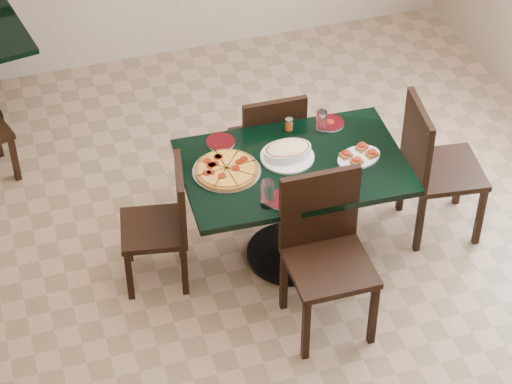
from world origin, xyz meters
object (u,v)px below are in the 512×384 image
object	(u,v)px
chair_left	(166,220)
lasagna_casserole	(287,151)
chair_far	(270,142)
chair_near	(325,245)
main_table	(293,188)
bruschetta_platter	(359,155)
pepperoni_pizza	(227,170)
chair_right	(432,162)
bread_basket	(315,184)

from	to	relation	value
chair_left	lasagna_casserole	xyz separation A→B (m)	(0.77, 0.01, 0.33)
chair_far	chair_near	bearing A→B (deg)	90.04
main_table	bruschetta_platter	size ratio (longest dim) A/B	4.15
chair_left	bruschetta_platter	size ratio (longest dim) A/B	2.56
pepperoni_pizza	chair_left	bearing A→B (deg)	178.24
main_table	bruschetta_platter	xyz separation A→B (m)	(0.39, -0.06, 0.21)
chair_right	chair_near	bearing A→B (deg)	126.99
chair_far	chair_left	size ratio (longest dim) A/B	1.06
chair_near	chair_left	world-z (taller)	chair_near
chair_far	chair_near	size ratio (longest dim) A/B	0.89
chair_left	bruschetta_platter	xyz separation A→B (m)	(1.17, -0.12, 0.31)
chair_right	chair_left	bearing A→B (deg)	95.19
chair_near	lasagna_casserole	xyz separation A→B (m)	(-0.03, 0.60, 0.23)
chair_far	chair_near	world-z (taller)	chair_near
chair_right	chair_left	distance (m)	1.71
chair_far	bruschetta_platter	world-z (taller)	chair_far
main_table	bread_basket	xyz separation A→B (m)	(0.04, -0.25, 0.22)
main_table	chair_far	distance (m)	0.57
pepperoni_pizza	lasagna_casserole	bearing A→B (deg)	3.62
chair_far	bread_basket	xyz separation A→B (m)	(0.01, -0.81, 0.29)
lasagna_casserole	bruschetta_platter	bearing A→B (deg)	-19.39
bruschetta_platter	lasagna_casserole	bearing A→B (deg)	144.75
chair_far	bruschetta_platter	size ratio (longest dim) A/B	2.71
chair_right	bruschetta_platter	xyz separation A→B (m)	(-0.53, -0.05, 0.22)
chair_far	lasagna_casserole	world-z (taller)	chair_far
chair_near	bread_basket	world-z (taller)	chair_near
chair_far	chair_left	world-z (taller)	chair_far
chair_far	lasagna_casserole	xyz separation A→B (m)	(-0.05, -0.49, 0.30)
chair_right	pepperoni_pizza	size ratio (longest dim) A/B	2.43
main_table	chair_left	distance (m)	0.79
chair_far	lasagna_casserole	distance (m)	0.57
lasagna_casserole	bread_basket	bearing A→B (deg)	-80.77
chair_left	bread_basket	world-z (taller)	chair_left
pepperoni_pizza	bruschetta_platter	xyz separation A→B (m)	(0.79, -0.11, 0.01)
pepperoni_pizza	bread_basket	xyz separation A→B (m)	(0.44, -0.30, 0.02)
main_table	pepperoni_pizza	world-z (taller)	pepperoni_pizza
pepperoni_pizza	bread_basket	size ratio (longest dim) A/B	2.00
chair_right	bread_basket	distance (m)	0.94
chair_far	bread_basket	world-z (taller)	chair_far
chair_left	bruschetta_platter	bearing A→B (deg)	94.37
bruschetta_platter	chair_far	bearing A→B (deg)	103.05
main_table	pepperoni_pizza	bearing A→B (deg)	175.33
lasagna_casserole	chair_near	bearing A→B (deg)	-88.41
bruschetta_platter	bread_basket	bearing A→B (deg)	-168.61
main_table	bread_basket	size ratio (longest dim) A/B	6.71
chair_right	bruschetta_platter	bearing A→B (deg)	103.06
pepperoni_pizza	bruschetta_platter	bearing A→B (deg)	-8.04
chair_right	chair_left	size ratio (longest dim) A/B	1.17
main_table	pepperoni_pizza	size ratio (longest dim) A/B	3.36
chair_far	pepperoni_pizza	world-z (taller)	chair_far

